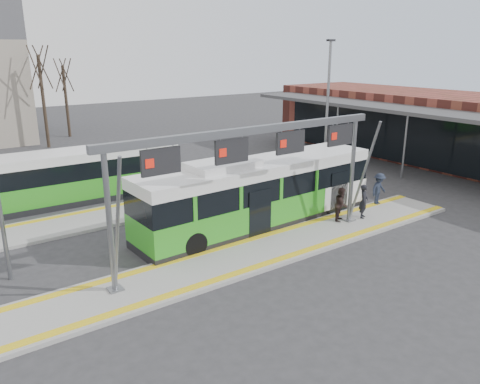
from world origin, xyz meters
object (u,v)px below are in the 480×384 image
object	(u,v)px
hero_bus	(259,194)
passenger_a	(364,201)
passenger_b	(341,204)
passenger_c	(379,189)
gantry	(256,153)

from	to	relation	value
hero_bus	passenger_a	world-z (taller)	hero_bus
hero_bus	passenger_b	size ratio (longest dim) A/B	7.69
hero_bus	passenger_a	size ratio (longest dim) A/B	7.48
passenger_a	passenger_c	xyz separation A→B (m)	(2.33, 0.94, 0.01)
passenger_c	passenger_b	bearing A→B (deg)	-177.74
passenger_a	passenger_c	size ratio (longest dim) A/B	0.98
passenger_c	passenger_a	bearing A→B (deg)	-164.94
passenger_a	hero_bus	bearing A→B (deg)	116.79
passenger_b	passenger_c	world-z (taller)	passenger_c
gantry	hero_bus	distance (m)	4.20
passenger_a	passenger_b	distance (m)	1.25
hero_bus	passenger_c	distance (m)	7.18
gantry	passenger_b	xyz separation A→B (m)	(5.51, 0.28, -3.32)
gantry	passenger_c	size ratio (longest dim) A/B	7.50
hero_bus	passenger_a	distance (m)	5.32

